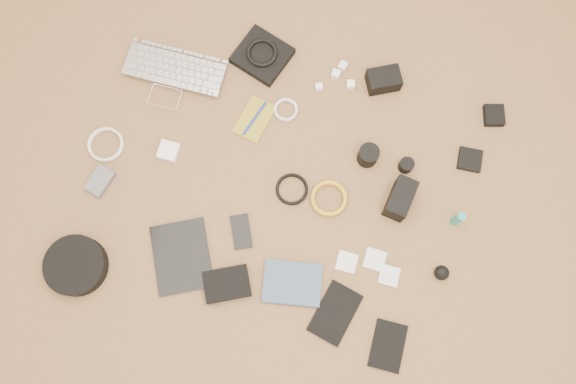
% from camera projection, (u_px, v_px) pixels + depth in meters
% --- Properties ---
extents(laptop, '(0.39, 0.27, 0.03)m').
position_uv_depth(laptop, '(171.00, 82.00, 2.10)').
color(laptop, silver).
rests_on(laptop, ground).
extents(headphone_pouch, '(0.24, 0.23, 0.03)m').
position_uv_depth(headphone_pouch, '(262.00, 56.00, 2.13)').
color(headphone_pouch, black).
rests_on(headphone_pouch, ground).
extents(headphones, '(0.15, 0.15, 0.01)m').
position_uv_depth(headphones, '(262.00, 53.00, 2.10)').
color(headphones, black).
rests_on(headphones, headphone_pouch).
extents(charger_a, '(0.03, 0.03, 0.03)m').
position_uv_depth(charger_a, '(336.00, 74.00, 2.11)').
color(charger_a, white).
rests_on(charger_a, ground).
extents(charger_b, '(0.04, 0.04, 0.03)m').
position_uv_depth(charger_b, '(343.00, 66.00, 2.12)').
color(charger_b, white).
rests_on(charger_b, ground).
extents(charger_c, '(0.03, 0.03, 0.03)m').
position_uv_depth(charger_c, '(351.00, 85.00, 2.10)').
color(charger_c, white).
rests_on(charger_c, ground).
extents(charger_d, '(0.03, 0.03, 0.02)m').
position_uv_depth(charger_d, '(319.00, 87.00, 2.10)').
color(charger_d, white).
rests_on(charger_d, ground).
extents(dslr_camera, '(0.14, 0.12, 0.07)m').
position_uv_depth(dslr_camera, '(384.00, 80.00, 2.08)').
color(dslr_camera, black).
rests_on(dslr_camera, ground).
extents(lens_pouch, '(0.09, 0.09, 0.03)m').
position_uv_depth(lens_pouch, '(494.00, 115.00, 2.07)').
color(lens_pouch, black).
rests_on(lens_pouch, ground).
extents(notebook_olive, '(0.14, 0.18, 0.01)m').
position_uv_depth(notebook_olive, '(255.00, 119.00, 2.08)').
color(notebook_olive, olive).
rests_on(notebook_olive, ground).
extents(pen_blue, '(0.06, 0.14, 0.01)m').
position_uv_depth(pen_blue, '(254.00, 118.00, 2.07)').
color(pen_blue, '#132A9C').
rests_on(pen_blue, notebook_olive).
extents(cable_white_a, '(0.12, 0.12, 0.01)m').
position_uv_depth(cable_white_a, '(286.00, 110.00, 2.09)').
color(cable_white_a, white).
rests_on(cable_white_a, ground).
extents(lens_a, '(0.09, 0.09, 0.08)m').
position_uv_depth(lens_a, '(368.00, 155.00, 2.01)').
color(lens_a, black).
rests_on(lens_a, ground).
extents(lens_b, '(0.06, 0.06, 0.05)m').
position_uv_depth(lens_b, '(406.00, 165.00, 2.02)').
color(lens_b, black).
rests_on(lens_b, ground).
extents(card_reader, '(0.08, 0.08, 0.02)m').
position_uv_depth(card_reader, '(470.00, 160.00, 2.04)').
color(card_reader, black).
rests_on(card_reader, ground).
extents(power_brick, '(0.07, 0.07, 0.03)m').
position_uv_depth(power_brick, '(169.00, 151.00, 2.04)').
color(power_brick, white).
rests_on(power_brick, ground).
extents(cable_white_b, '(0.15, 0.15, 0.01)m').
position_uv_depth(cable_white_b, '(106.00, 145.00, 2.06)').
color(cable_white_b, white).
rests_on(cable_white_b, ground).
extents(cable_black, '(0.14, 0.14, 0.01)m').
position_uv_depth(cable_black, '(292.00, 190.00, 2.02)').
color(cable_black, black).
rests_on(cable_black, ground).
extents(cable_yellow, '(0.15, 0.15, 0.01)m').
position_uv_depth(cable_yellow, '(329.00, 199.00, 2.01)').
color(cable_yellow, gold).
rests_on(cable_yellow, ground).
extents(flash, '(0.10, 0.15, 0.10)m').
position_uv_depth(flash, '(400.00, 199.00, 1.96)').
color(flash, black).
rests_on(flash, ground).
extents(lens_cleaner, '(0.04, 0.04, 0.10)m').
position_uv_depth(lens_cleaner, '(458.00, 219.00, 1.95)').
color(lens_cleaner, teal).
rests_on(lens_cleaner, ground).
extents(battery_charger, '(0.09, 0.12, 0.03)m').
position_uv_depth(battery_charger, '(100.00, 181.00, 2.01)').
color(battery_charger, '#5A5A5F').
rests_on(battery_charger, ground).
extents(tablet, '(0.28, 0.31, 0.01)m').
position_uv_depth(tablet, '(182.00, 256.00, 1.96)').
color(tablet, black).
rests_on(tablet, ground).
extents(phone, '(0.11, 0.14, 0.01)m').
position_uv_depth(phone, '(241.00, 232.00, 1.98)').
color(phone, black).
rests_on(phone, ground).
extents(filter_case_left, '(0.07, 0.07, 0.01)m').
position_uv_depth(filter_case_left, '(347.00, 262.00, 1.96)').
color(filter_case_left, silver).
rests_on(filter_case_left, ground).
extents(filter_case_mid, '(0.08, 0.08, 0.01)m').
position_uv_depth(filter_case_mid, '(375.00, 260.00, 1.96)').
color(filter_case_mid, silver).
rests_on(filter_case_mid, ground).
extents(filter_case_right, '(0.07, 0.07, 0.01)m').
position_uv_depth(filter_case_right, '(389.00, 276.00, 1.95)').
color(filter_case_right, silver).
rests_on(filter_case_right, ground).
extents(air_blower, '(0.06, 0.06, 0.05)m').
position_uv_depth(air_blower, '(442.00, 273.00, 1.93)').
color(air_blower, black).
rests_on(air_blower, ground).
extents(headphone_case, '(0.23, 0.23, 0.06)m').
position_uv_depth(headphone_case, '(76.00, 266.00, 1.93)').
color(headphone_case, black).
rests_on(headphone_case, ground).
extents(drive_case, '(0.19, 0.16, 0.04)m').
position_uv_depth(drive_case, '(227.00, 284.00, 1.92)').
color(drive_case, black).
rests_on(drive_case, ground).
extents(paperback, '(0.22, 0.17, 0.02)m').
position_uv_depth(paperback, '(290.00, 305.00, 1.92)').
color(paperback, '#40526C').
rests_on(paperback, ground).
extents(notebook_black_a, '(0.17, 0.22, 0.01)m').
position_uv_depth(notebook_black_a, '(335.00, 313.00, 1.91)').
color(notebook_black_a, black).
rests_on(notebook_black_a, ground).
extents(notebook_black_b, '(0.11, 0.16, 0.01)m').
position_uv_depth(notebook_black_b, '(388.00, 346.00, 1.89)').
color(notebook_black_b, black).
rests_on(notebook_black_b, ground).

